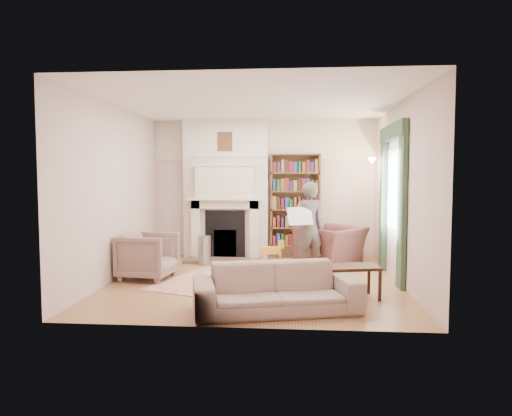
# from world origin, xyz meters

# --- Properties ---
(floor) EXTENTS (4.50, 4.50, 0.00)m
(floor) POSITION_xyz_m (0.00, 0.00, 0.00)
(floor) COLOR #8D5E38
(floor) RESTS_ON ground
(ceiling) EXTENTS (4.50, 4.50, 0.00)m
(ceiling) POSITION_xyz_m (0.00, 0.00, 2.80)
(ceiling) COLOR white
(ceiling) RESTS_ON wall_back
(wall_back) EXTENTS (4.50, 0.00, 4.50)m
(wall_back) POSITION_xyz_m (0.00, 2.25, 1.40)
(wall_back) COLOR silver
(wall_back) RESTS_ON floor
(wall_front) EXTENTS (4.50, 0.00, 4.50)m
(wall_front) POSITION_xyz_m (0.00, -2.25, 1.40)
(wall_front) COLOR silver
(wall_front) RESTS_ON floor
(wall_left) EXTENTS (0.00, 4.50, 4.50)m
(wall_left) POSITION_xyz_m (-2.25, 0.00, 1.40)
(wall_left) COLOR silver
(wall_left) RESTS_ON floor
(wall_right) EXTENTS (0.00, 4.50, 4.50)m
(wall_right) POSITION_xyz_m (2.25, 0.00, 1.40)
(wall_right) COLOR silver
(wall_right) RESTS_ON floor
(fireplace) EXTENTS (1.70, 0.58, 2.80)m
(fireplace) POSITION_xyz_m (-0.75, 2.05, 1.39)
(fireplace) COLOR silver
(fireplace) RESTS_ON floor
(bookcase) EXTENTS (1.00, 0.24, 1.85)m
(bookcase) POSITION_xyz_m (0.65, 2.12, 1.18)
(bookcase) COLOR brown
(bookcase) RESTS_ON floor
(window) EXTENTS (0.02, 0.90, 1.30)m
(window) POSITION_xyz_m (2.23, 0.40, 1.45)
(window) COLOR silver
(window) RESTS_ON wall_right
(curtain_left) EXTENTS (0.07, 0.32, 2.40)m
(curtain_left) POSITION_xyz_m (2.20, -0.30, 1.20)
(curtain_left) COLOR #32492F
(curtain_left) RESTS_ON floor
(curtain_right) EXTENTS (0.07, 0.32, 2.40)m
(curtain_right) POSITION_xyz_m (2.20, 1.10, 1.20)
(curtain_right) COLOR #32492F
(curtain_right) RESTS_ON floor
(pelmet) EXTENTS (0.09, 1.70, 0.24)m
(pelmet) POSITION_xyz_m (2.19, 0.40, 2.38)
(pelmet) COLOR #32492F
(pelmet) RESTS_ON wall_right
(wall_sconce) EXTENTS (0.20, 0.24, 0.24)m
(wall_sconce) POSITION_xyz_m (2.03, 1.50, 1.90)
(wall_sconce) COLOR gold
(wall_sconce) RESTS_ON wall_right
(rug) EXTENTS (2.93, 2.58, 0.01)m
(rug) POSITION_xyz_m (-0.17, -0.25, 0.01)
(rug) COLOR beige
(rug) RESTS_ON floor
(armchair_reading) EXTENTS (1.47, 1.48, 0.73)m
(armchair_reading) POSITION_xyz_m (1.32, 1.38, 0.36)
(armchair_reading) COLOR #452825
(armchair_reading) RESTS_ON floor
(armchair_left) EXTENTS (0.91, 0.89, 0.75)m
(armchair_left) POSITION_xyz_m (-1.75, 0.04, 0.37)
(armchair_left) COLOR #9F9183
(armchair_left) RESTS_ON floor
(sofa) EXTENTS (2.15, 1.26, 0.59)m
(sofa) POSITION_xyz_m (0.40, -1.62, 0.29)
(sofa) COLOR #B3AB94
(sofa) RESTS_ON floor
(man_reading) EXTENTS (0.67, 0.57, 1.57)m
(man_reading) POSITION_xyz_m (0.87, 0.78, 0.78)
(man_reading) COLOR #514740
(man_reading) RESTS_ON floor
(newspaper) EXTENTS (0.46, 0.29, 0.30)m
(newspaper) POSITION_xyz_m (0.72, 0.58, 0.99)
(newspaper) COLOR white
(newspaper) RESTS_ON man_reading
(coffee_table) EXTENTS (0.78, 0.59, 0.45)m
(coffee_table) POSITION_xyz_m (1.41, -0.90, 0.23)
(coffee_table) COLOR black
(coffee_table) RESTS_ON floor
(paraffin_heater) EXTENTS (0.30, 0.30, 0.55)m
(paraffin_heater) POSITION_xyz_m (-1.05, 1.25, 0.28)
(paraffin_heater) COLOR #A0A4A8
(paraffin_heater) RESTS_ON floor
(rocking_horse) EXTENTS (0.58, 0.31, 0.48)m
(rocking_horse) POSITION_xyz_m (0.21, 1.23, 0.24)
(rocking_horse) COLOR yellow
(rocking_horse) RESTS_ON rug
(board_game) EXTENTS (0.49, 0.49, 0.03)m
(board_game) POSITION_xyz_m (-0.65, -0.14, 0.03)
(board_game) COLOR #F1F055
(board_game) RESTS_ON rug
(game_box_lid) EXTENTS (0.36, 0.28, 0.05)m
(game_box_lid) POSITION_xyz_m (-0.35, 0.33, 0.04)
(game_box_lid) COLOR red
(game_box_lid) RESTS_ON rug
(comic_annuals) EXTENTS (0.71, 0.80, 0.02)m
(comic_annuals) POSITION_xyz_m (0.13, -0.38, 0.02)
(comic_annuals) COLOR red
(comic_annuals) RESTS_ON rug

